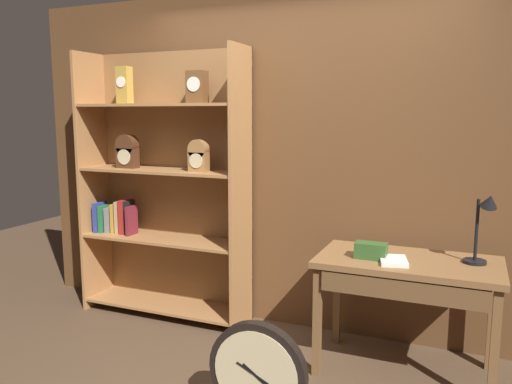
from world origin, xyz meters
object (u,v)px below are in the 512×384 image
at_px(desk_lamp, 484,223).
at_px(open_repair_manual, 394,261).
at_px(toolbox_small, 371,251).
at_px(workbench, 407,275).
at_px(bookshelf, 163,187).
at_px(round_clock_large, 257,374).

bearing_deg(desk_lamp, open_repair_manual, -162.77).
distance_m(desk_lamp, toolbox_small, 0.69).
xyz_separation_m(workbench, toolbox_small, (-0.22, -0.05, 0.15)).
height_order(bookshelf, desk_lamp, bookshelf).
bearing_deg(toolbox_small, bookshelf, 169.31).
xyz_separation_m(desk_lamp, toolbox_small, (-0.64, -0.12, -0.21)).
xyz_separation_m(bookshelf, workbench, (1.99, -0.29, -0.41)).
relative_size(workbench, desk_lamp, 2.48).
height_order(toolbox_small, open_repair_manual, toolbox_small).
xyz_separation_m(toolbox_small, open_repair_manual, (0.15, -0.04, -0.04)).
relative_size(bookshelf, toolbox_small, 11.02).
height_order(bookshelf, workbench, bookshelf).
relative_size(desk_lamp, round_clock_large, 0.77).
height_order(toolbox_small, round_clock_large, toolbox_small).
relative_size(workbench, toolbox_small, 5.73).
relative_size(toolbox_small, open_repair_manual, 0.89).
bearing_deg(round_clock_large, workbench, 54.00).
xyz_separation_m(desk_lamp, round_clock_large, (-1.07, -0.96, -0.72)).
height_order(open_repair_manual, round_clock_large, open_repair_manual).
relative_size(bookshelf, workbench, 1.92).
bearing_deg(workbench, bookshelf, 171.83).
distance_m(toolbox_small, open_repair_manual, 0.16).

